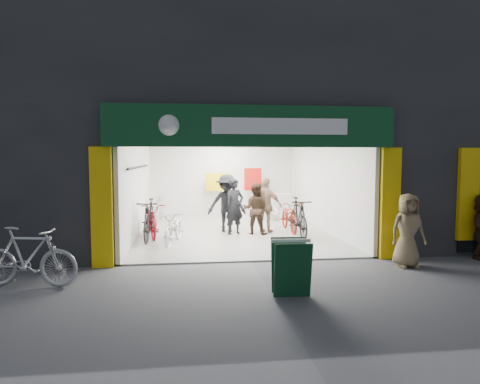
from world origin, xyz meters
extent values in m
plane|color=#56565B|center=(0.00, 0.00, 0.00)|extent=(60.00, 60.00, 0.00)
cube|color=#232326|center=(1.00, 5.00, 5.75)|extent=(16.00, 10.00, 4.50)
cube|color=#232326|center=(-5.50, 5.00, 1.75)|extent=(5.00, 10.00, 3.50)
cube|color=#232326|center=(6.00, 5.00, 1.75)|extent=(6.00, 10.00, 3.50)
cube|color=#9E9E99|center=(0.00, 4.00, 0.02)|extent=(6.00, 8.00, 0.04)
cube|color=silver|center=(0.00, 8.10, 1.60)|extent=(6.00, 0.20, 3.20)
cube|color=silver|center=(-2.95, 4.00, 1.60)|extent=(0.10, 8.00, 3.20)
cube|color=silver|center=(2.95, 4.00, 1.60)|extent=(0.10, 8.00, 3.20)
cube|color=white|center=(0.00, 4.00, 3.25)|extent=(6.00, 8.00, 0.10)
cube|color=black|center=(0.00, 0.10, 3.35)|extent=(6.00, 0.30, 0.30)
cube|color=#0D3C1C|center=(0.00, -0.12, 3.05)|extent=(6.40, 0.25, 0.90)
cube|color=white|center=(0.60, -0.26, 3.05)|extent=(3.00, 0.02, 0.35)
cube|color=yellow|center=(-3.25, -0.06, 1.30)|extent=(0.45, 0.12, 2.60)
cube|color=yellow|center=(3.25, -0.06, 1.30)|extent=(0.45, 0.12, 2.60)
cube|color=yellow|center=(5.20, -0.06, 1.50)|extent=(0.50, 0.12, 2.20)
cylinder|color=black|center=(-2.82, 3.40, 2.10)|extent=(0.06, 5.00, 0.06)
cube|color=silver|center=(1.80, 6.50, 0.50)|extent=(1.40, 0.60, 1.00)
cube|color=white|center=(0.00, 1.20, 3.18)|extent=(1.30, 0.35, 0.04)
cube|color=white|center=(0.00, 3.00, 3.18)|extent=(1.30, 0.35, 0.04)
cube|color=white|center=(0.00, 4.80, 3.18)|extent=(1.30, 0.35, 0.04)
cube|color=white|center=(0.00, 6.60, 3.18)|extent=(1.30, 0.35, 0.04)
imported|color=silver|center=(-1.80, 2.31, 0.46)|extent=(0.95, 1.84, 0.92)
imported|color=black|center=(-2.50, 2.83, 0.60)|extent=(0.70, 2.02, 1.20)
imported|color=maroon|center=(-2.50, 3.38, 0.52)|extent=(1.06, 2.06, 1.03)
imported|color=#B4B4B9|center=(-2.45, 6.25, 0.54)|extent=(0.59, 1.82, 1.08)
imported|color=black|center=(1.80, 2.70, 0.60)|extent=(0.61, 2.02, 1.20)
imported|color=maroon|center=(1.80, 3.78, 0.49)|extent=(0.65, 1.87, 0.98)
imported|color=silver|center=(1.80, 5.58, 0.48)|extent=(0.75, 1.65, 0.96)
imported|color=#B9B9BE|center=(-4.34, -1.32, 0.56)|extent=(1.93, 0.86, 1.12)
imported|color=black|center=(0.00, 3.44, 0.87)|extent=(0.76, 0.67, 1.74)
imported|color=#352318|center=(0.63, 3.38, 0.80)|extent=(0.95, 0.85, 1.60)
imported|color=black|center=(-0.20, 3.89, 0.92)|extent=(1.22, 0.73, 1.85)
imported|color=#977658|center=(1.00, 3.59, 0.88)|extent=(1.09, 0.93, 1.75)
imported|color=olive|center=(3.30, -0.80, 0.80)|extent=(0.80, 0.54, 1.60)
cube|color=#0E391F|center=(0.29, -2.66, 0.51)|extent=(0.64, 0.28, 0.94)
cube|color=#0E391F|center=(0.32, -2.26, 0.51)|extent=(0.64, 0.28, 0.94)
cube|color=white|center=(0.31, -2.46, 0.97)|extent=(0.66, 0.11, 0.06)
camera|label=1|loc=(-1.43, -9.43, 2.37)|focal=32.00mm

